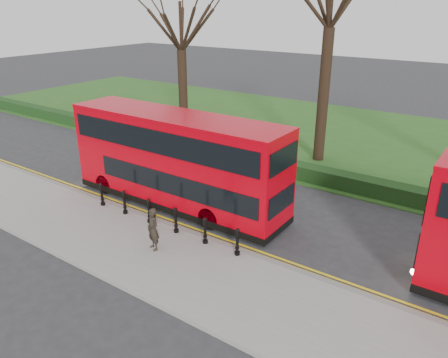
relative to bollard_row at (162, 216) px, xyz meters
The scene contains 11 objects.
ground 1.53m from the bollard_row, 103.79° to the left, with size 120.00×120.00×0.00m, color #28282B.
pavement 1.78m from the bollard_row, 101.35° to the right, with size 60.00×4.00×0.15m, color gray.
kerb 0.75m from the bollard_row, 133.42° to the left, with size 60.00×0.25×0.16m, color slate.
grass_verge 16.37m from the bollard_row, 91.16° to the left, with size 60.00×18.00×0.06m, color #254F1A.
hedge 8.16m from the bollard_row, 92.33° to the left, with size 60.00×0.90×0.80m, color black.
yellow_line_outer 0.97m from the bollard_row, 117.00° to the left, with size 60.00×0.10×0.01m, color yellow.
yellow_line_inner 1.12m from the bollard_row, 111.29° to the left, with size 60.00×0.10×0.01m, color yellow.
tree_left 15.59m from the bollard_row, 126.28° to the left, with size 6.48×6.48×10.12m.
bollard_row is the anchor object (origin of this frame).
bus_lead 2.85m from the bollard_row, 116.35° to the left, with size 10.36×2.38×4.12m.
pedestrian 1.67m from the bollard_row, 58.41° to the right, with size 0.58×0.38×1.60m, color black.
Camera 1 is at (11.15, -12.55, 8.52)m, focal length 35.00 mm.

